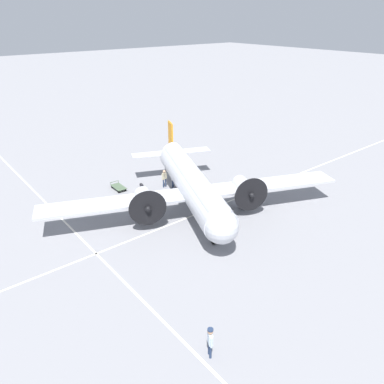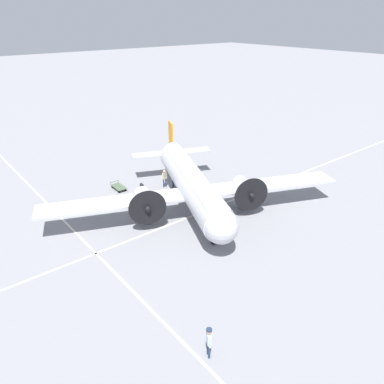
# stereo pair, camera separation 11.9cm
# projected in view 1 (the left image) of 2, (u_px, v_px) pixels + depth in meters

# --- Properties ---
(ground_plane) EXTENTS (300.00, 300.00, 0.00)m
(ground_plane) POSITION_uv_depth(u_px,v_px,m) (192.00, 209.00, 32.79)
(ground_plane) COLOR gray
(apron_line_eastwest) EXTENTS (120.00, 0.16, 0.01)m
(apron_line_eastwest) POSITION_uv_depth(u_px,v_px,m) (90.00, 248.00, 27.36)
(apron_line_eastwest) COLOR silver
(apron_line_eastwest) RESTS_ON ground_plane
(apron_line_northsouth) EXTENTS (0.16, 120.00, 0.01)m
(apron_line_northsouth) POSITION_uv_depth(u_px,v_px,m) (199.00, 213.00, 32.10)
(apron_line_northsouth) COLOR silver
(apron_line_northsouth) RESTS_ON ground_plane
(airliner_main) EXTENTS (17.20, 24.13, 5.72)m
(airliner_main) POSITION_uv_depth(u_px,v_px,m) (193.00, 185.00, 31.35)
(airliner_main) COLOR silver
(airliner_main) RESTS_ON ground_plane
(crew_foreground) EXTENTS (0.55, 0.40, 1.79)m
(crew_foreground) POSITION_uv_depth(u_px,v_px,m) (210.00, 339.00, 18.24)
(crew_foreground) COLOR navy
(crew_foreground) RESTS_ON ground_plane
(passenger_boarding) EXTENTS (0.29, 0.61, 1.79)m
(passenger_boarding) POSITION_uv_depth(u_px,v_px,m) (164.00, 177.00, 36.47)
(passenger_boarding) COLOR navy
(passenger_boarding) RESTS_ON ground_plane
(ramp_agent) EXTENTS (0.43, 0.45, 1.71)m
(ramp_agent) POSITION_uv_depth(u_px,v_px,m) (173.00, 177.00, 36.49)
(ramp_agent) COLOR navy
(ramp_agent) RESTS_ON ground_plane
(suitcase_near_door) EXTENTS (0.46, 0.17, 0.56)m
(suitcase_near_door) POSITION_uv_depth(u_px,v_px,m) (142.00, 186.00, 36.42)
(suitcase_near_door) COLOR #232328
(suitcase_near_door) RESTS_ON ground_plane
(baggage_cart) EXTENTS (1.83, 0.98, 0.56)m
(baggage_cart) POSITION_uv_depth(u_px,v_px,m) (118.00, 187.00, 36.30)
(baggage_cart) COLOR #4C6047
(baggage_cart) RESTS_ON ground_plane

